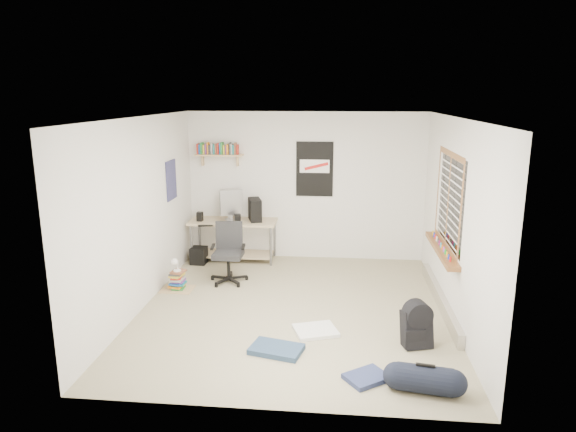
# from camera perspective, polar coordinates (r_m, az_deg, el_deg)

# --- Properties ---
(floor) EXTENTS (4.00, 4.50, 0.01)m
(floor) POSITION_cam_1_polar(r_m,az_deg,el_deg) (6.92, 0.63, -10.31)
(floor) COLOR gray
(floor) RESTS_ON ground
(ceiling) EXTENTS (4.00, 4.50, 0.01)m
(ceiling) POSITION_cam_1_polar(r_m,az_deg,el_deg) (6.34, 0.69, 10.93)
(ceiling) COLOR white
(ceiling) RESTS_ON ground
(back_wall) EXTENTS (4.00, 0.01, 2.50)m
(back_wall) POSITION_cam_1_polar(r_m,az_deg,el_deg) (8.72, 1.97, 3.31)
(back_wall) COLOR silver
(back_wall) RESTS_ON ground
(left_wall) EXTENTS (0.01, 4.50, 2.50)m
(left_wall) POSITION_cam_1_polar(r_m,az_deg,el_deg) (6.98, -15.97, 0.23)
(left_wall) COLOR silver
(left_wall) RESTS_ON ground
(right_wall) EXTENTS (0.01, 4.50, 2.50)m
(right_wall) POSITION_cam_1_polar(r_m,az_deg,el_deg) (6.65, 18.13, -0.56)
(right_wall) COLOR silver
(right_wall) RESTS_ON ground
(desk) EXTENTS (1.53, 0.84, 0.67)m
(desk) POSITION_cam_1_polar(r_m,az_deg,el_deg) (8.81, -6.03, -2.56)
(desk) COLOR beige
(desk) RESTS_ON floor
(monitor_left) EXTENTS (0.34, 0.27, 0.39)m
(monitor_left) POSITION_cam_1_polar(r_m,az_deg,el_deg) (8.72, -6.57, 0.60)
(monitor_left) COLOR #B7B8BC
(monitor_left) RESTS_ON desk
(monitor_right) EXTENTS (0.38, 0.26, 0.42)m
(monitor_right) POSITION_cam_1_polar(r_m,az_deg,el_deg) (8.57, -6.30, 0.50)
(monitor_right) COLOR #A3A3A8
(monitor_right) RESTS_ON desk
(pc_tower) EXTENTS (0.29, 0.42, 0.40)m
(pc_tower) POSITION_cam_1_polar(r_m,az_deg,el_deg) (8.64, -3.70, 0.61)
(pc_tower) COLOR black
(pc_tower) RESTS_ON desk
(keyboard) EXTENTS (0.44, 0.25, 0.02)m
(keyboard) POSITION_cam_1_polar(r_m,az_deg,el_deg) (8.56, -8.58, -0.96)
(keyboard) COLOR black
(keyboard) RESTS_ON desk
(speaker_left) EXTENTS (0.10, 0.10, 0.18)m
(speaker_left) POSITION_cam_1_polar(r_m,az_deg,el_deg) (8.73, -9.76, -0.16)
(speaker_left) COLOR black
(speaker_left) RESTS_ON desk
(speaker_right) EXTENTS (0.12, 0.12, 0.20)m
(speaker_right) POSITION_cam_1_polar(r_m,az_deg,el_deg) (8.44, -5.62, -0.45)
(speaker_right) COLOR black
(speaker_right) RESTS_ON desk
(office_chair) EXTENTS (0.65, 0.65, 0.90)m
(office_chair) POSITION_cam_1_polar(r_m,az_deg,el_deg) (7.75, -6.67, -3.87)
(office_chair) COLOR #232325
(office_chair) RESTS_ON floor
(wall_shelf) EXTENTS (0.80, 0.22, 0.24)m
(wall_shelf) POSITION_cam_1_polar(r_m,az_deg,el_deg) (8.74, -7.65, 6.74)
(wall_shelf) COLOR tan
(wall_shelf) RESTS_ON back_wall
(poster_back_wall) EXTENTS (0.62, 0.03, 0.92)m
(poster_back_wall) POSITION_cam_1_polar(r_m,az_deg,el_deg) (8.64, 2.97, 5.22)
(poster_back_wall) COLOR black
(poster_back_wall) RESTS_ON back_wall
(poster_left_wall) EXTENTS (0.02, 0.42, 0.60)m
(poster_left_wall) POSITION_cam_1_polar(r_m,az_deg,el_deg) (8.03, -12.84, 3.92)
(poster_left_wall) COLOR navy
(poster_left_wall) RESTS_ON left_wall
(window) EXTENTS (0.10, 1.50, 1.26)m
(window) POSITION_cam_1_polar(r_m,az_deg,el_deg) (6.89, 17.28, 1.67)
(window) COLOR brown
(window) RESTS_ON right_wall
(baseboard_heater) EXTENTS (0.08, 2.50, 0.18)m
(baseboard_heater) POSITION_cam_1_polar(r_m,az_deg,el_deg) (7.27, 16.57, -8.88)
(baseboard_heater) COLOR #B7B2A8
(baseboard_heater) RESTS_ON floor
(backpack) EXTENTS (0.38, 0.33, 0.43)m
(backpack) POSITION_cam_1_polar(r_m,az_deg,el_deg) (6.09, 14.09, -12.08)
(backpack) COLOR black
(backpack) RESTS_ON floor
(duffel_bag) EXTENTS (0.31, 0.31, 0.53)m
(duffel_bag) POSITION_cam_1_polar(r_m,az_deg,el_deg) (5.28, 14.94, -17.07)
(duffel_bag) COLOR black
(duffel_bag) RESTS_ON floor
(tshirt) EXTENTS (0.60, 0.55, 0.04)m
(tshirt) POSITION_cam_1_polar(r_m,az_deg,el_deg) (6.30, 3.08, -12.60)
(tshirt) COLOR silver
(tshirt) RESTS_ON floor
(jeans_a) EXTENTS (0.63, 0.48, 0.06)m
(jeans_a) POSITION_cam_1_polar(r_m,az_deg,el_deg) (5.86, -1.30, -14.58)
(jeans_a) COLOR navy
(jeans_a) RESTS_ON floor
(jeans_b) EXTENTS (0.51, 0.49, 0.05)m
(jeans_b) POSITION_cam_1_polar(r_m,az_deg,el_deg) (5.42, 8.72, -17.30)
(jeans_b) COLOR navy
(jeans_b) RESTS_ON floor
(book_stack) EXTENTS (0.54, 0.50, 0.29)m
(book_stack) POSITION_cam_1_polar(r_m,az_deg,el_deg) (7.67, -12.24, -6.94)
(book_stack) COLOR brown
(book_stack) RESTS_ON floor
(desk_lamp) EXTENTS (0.16, 0.21, 0.18)m
(desk_lamp) POSITION_cam_1_polar(r_m,az_deg,el_deg) (7.57, -12.23, -5.37)
(desk_lamp) COLOR white
(desk_lamp) RESTS_ON book_stack
(subwoofer) EXTENTS (0.26, 0.26, 0.28)m
(subwoofer) POSITION_cam_1_polar(r_m,az_deg,el_deg) (8.75, -9.88, -4.34)
(subwoofer) COLOR black
(subwoofer) RESTS_ON floor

